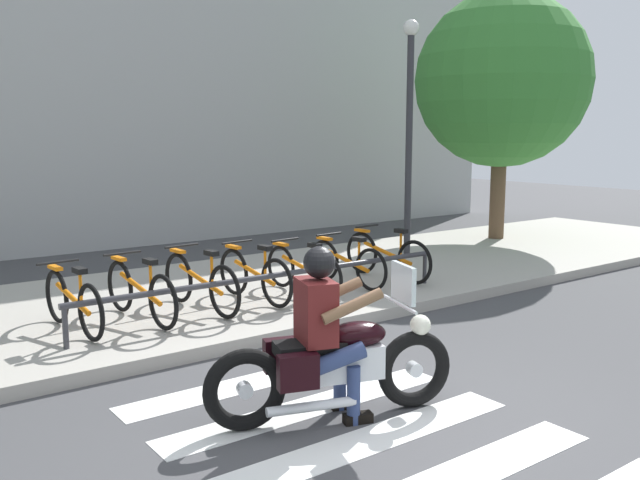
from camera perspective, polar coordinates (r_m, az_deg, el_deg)
The scene contains 18 objects.
ground_plane at distance 5.71m, azimuth 7.07°, elevation -15.41°, with size 48.00×48.00×0.00m, color #424244.
sidewalk at distance 9.42m, azimuth -12.92°, elevation -5.25°, with size 24.00×4.40×0.15m, color #A8A399.
crosswalk_stripe_2 at distance 5.48m, azimuth 4.10°, elevation -16.42°, with size 2.80×0.40×0.01m, color white.
crosswalk_stripe_3 at distance 6.05m, azimuth -0.99°, elevation -13.84°, with size 2.80×0.40×0.01m, color white.
crosswalk_stripe_4 at distance 6.67m, azimuth -5.08°, elevation -11.65°, with size 2.80×0.40×0.01m, color white.
motorcycle at distance 5.68m, azimuth 1.20°, elevation -10.35°, with size 2.10×0.91×1.27m.
rider at distance 5.55m, azimuth 0.46°, elevation -6.80°, with size 0.73×0.66×1.46m.
bicycle_0 at distance 8.05m, azimuth -20.04°, elevation -4.88°, with size 0.48×1.59×0.76m.
bicycle_1 at distance 8.29m, azimuth -14.86°, elevation -4.20°, with size 0.48×1.72×0.78m.
bicycle_2 at distance 8.60m, azimuth -10.02°, elevation -3.52°, with size 0.48×1.73×0.79m.
bicycle_3 at distance 8.97m, azimuth -5.55°, elevation -2.96°, with size 0.48×1.59×0.77m.
bicycle_4 at distance 9.39m, azimuth -1.46°, elevation -2.49°, with size 0.48×1.59×0.73m.
bicycle_5 at distance 9.85m, azimuth 2.27°, elevation -1.92°, with size 0.48×1.59×0.74m.
bicycle_6 at distance 10.34m, azimuth 5.64°, elevation -1.32°, with size 0.48×1.74×0.79m.
bike_rack at distance 8.49m, azimuth -3.62°, elevation -3.12°, with size 5.29×0.07×0.49m.
street_lamp at distance 12.22m, azimuth 7.52°, elevation 10.05°, with size 0.28×0.28×4.29m.
tree_near_rack at distance 14.74m, azimuth 15.05°, elevation 12.80°, with size 3.56×3.56×5.20m.
building_backdrop at distance 14.66m, azimuth -22.89°, elevation 15.39°, with size 24.00×1.20×8.33m, color #ADADAD.
Camera 1 is at (-3.62, -3.74, 2.35)m, focal length 38.11 mm.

